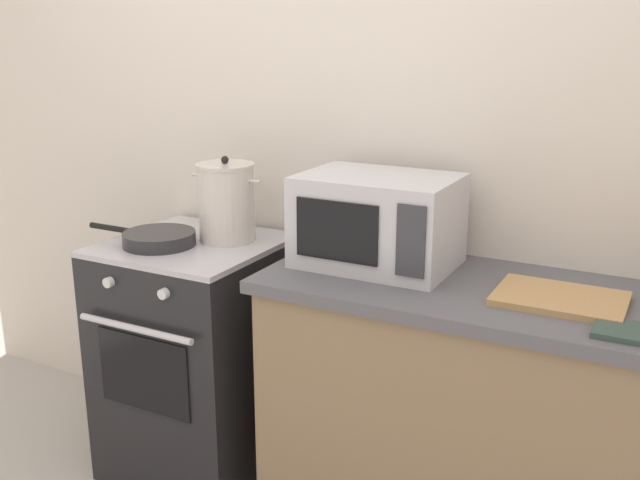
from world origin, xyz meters
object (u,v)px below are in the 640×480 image
at_px(stove, 198,356).
at_px(cutting_board, 560,299).
at_px(stock_pot, 226,202).
at_px(microwave, 378,221).
at_px(frying_pan, 158,238).
at_px(oven_mitt, 631,332).

distance_m(stove, cutting_board, 1.39).
xyz_separation_m(stock_pot, microwave, (0.61, -0.01, 0.01)).
height_order(stove, cutting_board, cutting_board).
distance_m(frying_pan, microwave, 0.82).
relative_size(stove, cutting_board, 2.56).
bearing_deg(cutting_board, stove, -179.95).
height_order(frying_pan, microwave, microwave).
bearing_deg(microwave, frying_pan, -168.22).
xyz_separation_m(stove, oven_mitt, (1.52, -0.16, 0.47)).
distance_m(stove, frying_pan, 0.50).
height_order(stove, frying_pan, frying_pan).
distance_m(stock_pot, cutting_board, 1.22).
bearing_deg(stove, microwave, 6.38).
xyz_separation_m(cutting_board, oven_mitt, (0.20, -0.16, -0.00)).
bearing_deg(stock_pot, cutting_board, -4.08).
bearing_deg(stock_pot, frying_pan, -136.76).
relative_size(frying_pan, oven_mitt, 2.57).
bearing_deg(oven_mitt, stock_pot, 170.13).
xyz_separation_m(frying_pan, cutting_board, (1.40, 0.09, -0.02)).
bearing_deg(stove, stock_pot, 41.31).
bearing_deg(stove, oven_mitt, -5.98).
bearing_deg(frying_pan, microwave, 11.78).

